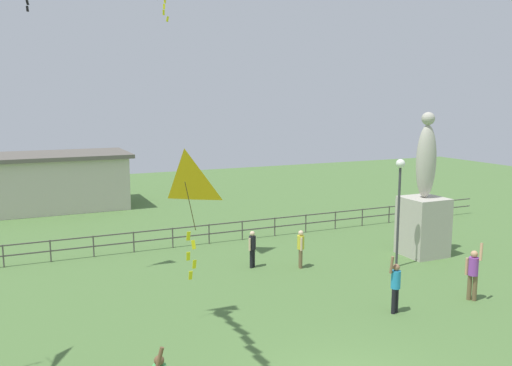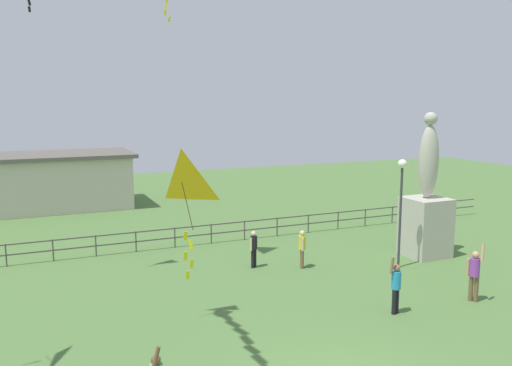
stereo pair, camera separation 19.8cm
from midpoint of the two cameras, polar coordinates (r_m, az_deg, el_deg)
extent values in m
cube|color=#B2AD9E|center=(24.71, 17.73, -4.45)|extent=(1.72, 1.72, 2.57)
ellipsoid|color=#B2AD9E|center=(24.24, 18.05, 2.17)|extent=(0.90, 0.76, 3.17)
sphere|color=#B2AD9E|center=(24.11, 18.26, 6.50)|extent=(0.56, 0.56, 0.56)
cylinder|color=#38383D|center=(22.52, 15.28, -3.60)|extent=(0.10, 0.10, 4.12)
sphere|color=white|center=(22.16, 15.51, 1.98)|extent=(0.36, 0.36, 0.36)
cylinder|color=brown|center=(20.02, 22.58, -10.34)|extent=(0.15, 0.15, 0.89)
cylinder|color=brown|center=(20.04, 22.08, -10.29)|extent=(0.15, 0.15, 0.89)
cylinder|color=purple|center=(19.81, 22.46, -8.24)|extent=(0.32, 0.32, 0.63)
sphere|color=tan|center=(19.69, 22.53, -7.04)|extent=(0.24, 0.24, 0.24)
cylinder|color=tan|center=(19.58, 23.16, -6.79)|extent=(0.23, 0.20, 0.60)
cylinder|color=tan|center=(19.85, 21.83, -8.29)|extent=(0.10, 0.10, 0.59)
sphere|color=brown|center=(11.88, -10.09, -17.97)|extent=(0.21, 0.21, 0.21)
cylinder|color=brown|center=(11.65, -10.09, -17.93)|extent=(0.23, 0.09, 0.53)
cylinder|color=black|center=(18.10, 14.73, -12.09)|extent=(0.14, 0.14, 0.82)
cylinder|color=black|center=(18.23, 14.99, -11.94)|extent=(0.14, 0.14, 0.82)
cylinder|color=#268CBF|center=(17.93, 14.95, -9.91)|extent=(0.30, 0.30, 0.58)
sphere|color=#8C6647|center=(17.81, 15.00, -8.68)|extent=(0.22, 0.22, 0.22)
cylinder|color=#8C6647|center=(17.63, 14.54, -8.45)|extent=(0.14, 0.17, 0.56)
cylinder|color=#8C6647|center=(18.11, 15.27, -9.85)|extent=(0.09, 0.09, 0.55)
cylinder|color=black|center=(22.18, 0.13, -7.94)|extent=(0.13, 0.13, 0.77)
cylinder|color=black|center=(22.06, -0.09, -8.03)|extent=(0.13, 0.13, 0.77)
cylinder|color=black|center=(21.94, 0.02, -6.34)|extent=(0.28, 0.28, 0.55)
sphere|color=beige|center=(21.84, 0.02, -5.38)|extent=(0.21, 0.21, 0.21)
cylinder|color=beige|center=(22.10, 0.30, -6.31)|extent=(0.08, 0.08, 0.52)
cylinder|color=beige|center=(21.80, -0.27, -6.53)|extent=(0.08, 0.08, 0.52)
cylinder|color=brown|center=(22.08, 5.18, -8.03)|extent=(0.14, 0.14, 0.79)
cylinder|color=brown|center=(22.22, 5.12, -7.92)|extent=(0.14, 0.14, 0.79)
cylinder|color=gold|center=(21.96, 5.18, -6.28)|extent=(0.29, 0.29, 0.56)
sphere|color=beige|center=(21.87, 5.19, -5.31)|extent=(0.21, 0.21, 0.21)
cylinder|color=beige|center=(21.79, 5.24, -6.50)|extent=(0.09, 0.09, 0.53)
cylinder|color=beige|center=(22.16, 5.10, -6.24)|extent=(0.09, 0.09, 0.53)
cube|color=black|center=(20.69, -22.64, 17.24)|extent=(0.12, 0.03, 0.21)
cube|color=black|center=(20.65, -22.63, 16.64)|extent=(0.09, 0.05, 0.20)
pyramid|color=yellow|center=(11.06, -7.37, 0.13)|extent=(1.14, 1.10, 1.19)
cylinder|color=#4C381E|center=(11.49, -6.78, -2.52)|extent=(0.42, 0.61, 1.19)
cube|color=yellow|center=(11.58, -6.99, -5.59)|extent=(0.09, 0.04, 0.20)
cube|color=yellow|center=(11.73, -6.45, -6.50)|extent=(0.10, 0.03, 0.21)
cube|color=yellow|center=(11.69, -7.01, -7.69)|extent=(0.08, 0.05, 0.20)
cube|color=yellow|center=(11.87, -6.36, -8.53)|extent=(0.09, 0.04, 0.20)
cube|color=yellow|center=(11.86, -6.77, -9.67)|extent=(0.09, 0.05, 0.20)
cube|color=yellow|center=(21.67, -9.19, 18.53)|extent=(0.10, 0.04, 0.20)
cube|color=yellow|center=(21.60, -9.28, 17.96)|extent=(0.09, 0.03, 0.20)
cube|color=yellow|center=(21.55, -9.32, 17.39)|extent=(0.08, 0.03, 0.20)
cube|color=yellow|center=(21.63, -8.92, 16.78)|extent=(0.12, 0.04, 0.21)
cylinder|color=#4C4742|center=(24.43, -24.76, -6.97)|extent=(0.06, 0.06, 0.95)
cylinder|color=#4C4742|center=(24.44, -20.50, -6.71)|extent=(0.06, 0.06, 0.95)
cylinder|color=#4C4742|center=(24.58, -16.39, -6.41)|extent=(0.06, 0.06, 0.95)
cylinder|color=#4C4742|center=(24.84, -12.39, -6.10)|extent=(0.06, 0.06, 0.95)
cylinder|color=#4C4742|center=(25.23, -8.38, -5.75)|extent=(0.06, 0.06, 0.95)
cylinder|color=#4C4742|center=(25.74, -4.55, -5.39)|extent=(0.06, 0.06, 0.95)
cylinder|color=#4C4742|center=(26.33, -1.01, -5.04)|extent=(0.06, 0.06, 0.95)
cylinder|color=#4C4742|center=(27.04, 2.46, -4.67)|extent=(0.06, 0.06, 0.95)
cylinder|color=#4C4742|center=(27.86, 5.77, -4.31)|extent=(0.06, 0.06, 0.95)
cylinder|color=#4C4742|center=(28.76, 8.88, -3.95)|extent=(0.06, 0.06, 0.95)
cylinder|color=#4C4742|center=(29.71, 11.69, -3.62)|extent=(0.06, 0.06, 0.95)
cylinder|color=#4C4742|center=(30.77, 14.42, -3.29)|extent=(0.06, 0.06, 0.95)
cylinder|color=#4C4742|center=(31.88, 16.93, -2.98)|extent=(0.06, 0.06, 0.95)
cylinder|color=#4C4742|center=(33.04, 19.26, -2.68)|extent=(0.06, 0.06, 0.95)
cube|color=#4C4742|center=(25.21, -7.71, -4.73)|extent=(36.00, 0.05, 0.05)
cube|color=#4C4742|center=(25.31, -7.69, -5.69)|extent=(36.00, 0.05, 0.05)
cube|color=beige|center=(35.98, -21.53, -0.05)|extent=(10.34, 4.81, 3.22)
cube|color=#59544C|center=(35.77, -21.68, 2.69)|extent=(10.94, 5.41, 0.24)
camera|label=1|loc=(0.10, -89.66, 0.05)|focal=37.74mm
camera|label=2|loc=(0.10, 90.34, -0.05)|focal=37.74mm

